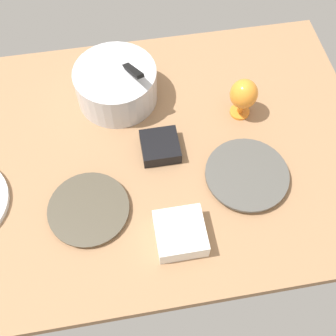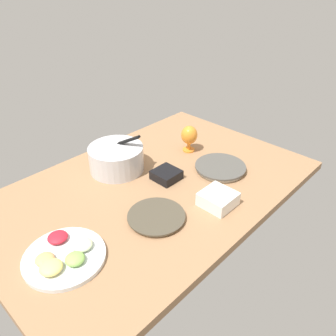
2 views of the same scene
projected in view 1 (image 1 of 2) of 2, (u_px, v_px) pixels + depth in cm
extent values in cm
cube|color=#99704C|center=(133.00, 156.00, 142.76)|extent=(160.00, 104.00, 4.00)
cylinder|color=beige|center=(89.00, 210.00, 129.72)|extent=(23.09, 23.09, 1.23)
cylinder|color=#494233|center=(88.00, 209.00, 128.88)|extent=(25.10, 25.10, 0.74)
cylinder|color=silver|center=(246.00, 176.00, 135.42)|extent=(24.63, 24.63, 1.74)
cylinder|color=#4E4C47|center=(247.00, 174.00, 134.21)|extent=(26.77, 26.77, 1.05)
cylinder|color=silver|center=(116.00, 85.00, 147.32)|extent=(28.50, 28.50, 13.24)
cylinder|color=white|center=(115.00, 77.00, 143.89)|extent=(25.65, 25.65, 2.38)
cube|color=black|center=(129.00, 68.00, 141.16)|extent=(8.60, 20.44, 11.76)
cylinder|color=orange|center=(240.00, 112.00, 149.02)|extent=(6.95, 6.95, 1.00)
cylinder|color=orange|center=(241.00, 108.00, 146.96)|extent=(2.00, 2.00, 3.76)
ellipsoid|color=orange|center=(244.00, 94.00, 140.69)|extent=(9.41, 9.41, 10.77)
cube|color=white|center=(180.00, 233.00, 123.13)|extent=(14.41, 14.41, 6.33)
cube|color=#F9E072|center=(180.00, 231.00, 121.38)|extent=(11.82, 11.82, 2.03)
cube|color=black|center=(160.00, 146.00, 139.43)|extent=(12.42, 12.42, 4.69)
cube|color=tan|center=(160.00, 144.00, 138.13)|extent=(10.18, 10.18, 1.50)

